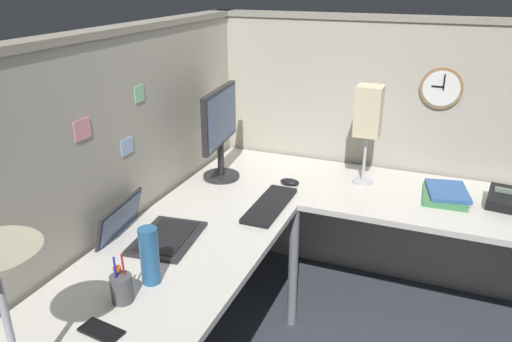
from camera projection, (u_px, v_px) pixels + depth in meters
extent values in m
cube|color=#A8A393|center=(109.00, 215.00, 2.22)|extent=(2.57, 0.10, 1.55)
cube|color=gray|center=(87.00, 35.00, 1.93)|extent=(2.57, 0.12, 0.03)
cube|color=#A8A393|center=(401.00, 159.00, 2.89)|extent=(0.10, 2.37, 1.55)
cube|color=gray|center=(418.00, 18.00, 2.60)|extent=(0.12, 2.37, 0.03)
cube|color=beige|center=(187.00, 245.00, 2.10)|extent=(2.35, 0.66, 0.03)
cube|color=beige|center=(461.00, 205.00, 2.45)|extent=(0.66, 1.49, 0.03)
cylinder|color=slate|center=(293.00, 268.00, 2.59)|extent=(0.05, 0.05, 0.70)
cylinder|color=#232326|center=(221.00, 176.00, 2.74)|extent=(0.20, 0.20, 0.02)
cylinder|color=#232326|center=(221.00, 159.00, 2.71)|extent=(0.04, 0.04, 0.20)
cube|color=#232326|center=(220.00, 117.00, 2.62)|extent=(0.46, 0.08, 0.30)
cube|color=#384C72|center=(223.00, 117.00, 2.61)|extent=(0.42, 0.05, 0.26)
cube|color=#232326|center=(167.00, 238.00, 2.10)|extent=(0.37, 0.28, 0.02)
cube|color=black|center=(167.00, 236.00, 2.10)|extent=(0.31, 0.21, 0.00)
cube|color=#232326|center=(119.00, 224.00, 2.15)|extent=(0.35, 0.11, 0.22)
cube|color=#384C72|center=(120.00, 224.00, 2.14)|extent=(0.31, 0.09, 0.18)
cube|color=black|center=(270.00, 205.00, 2.40)|extent=(0.43, 0.14, 0.02)
ellipsoid|color=black|center=(290.00, 182.00, 2.65)|extent=(0.06, 0.10, 0.03)
cylinder|color=#B7BABF|center=(9.00, 332.00, 1.27)|extent=(0.02, 0.02, 0.38)
cylinder|color=#4C4C51|center=(122.00, 289.00, 1.70)|extent=(0.08, 0.08, 0.10)
cylinder|color=#1E1EB2|center=(116.00, 274.00, 1.67)|extent=(0.01, 0.01, 0.13)
cylinder|color=#B21E1E|center=(124.00, 271.00, 1.68)|extent=(0.01, 0.01, 0.13)
cylinder|color=#D8591E|center=(117.00, 268.00, 1.68)|extent=(0.03, 0.03, 0.01)
cube|color=black|center=(101.00, 331.00, 1.56)|extent=(0.08, 0.15, 0.01)
cylinder|color=#26598C|center=(150.00, 256.00, 1.78)|extent=(0.07, 0.07, 0.22)
cube|color=black|center=(510.00, 201.00, 2.38)|extent=(0.21, 0.22, 0.10)
cube|color=#8CA58C|center=(505.00, 192.00, 2.38)|extent=(0.03, 0.09, 0.04)
cube|color=#3F7F4C|center=(445.00, 196.00, 2.49)|extent=(0.29, 0.22, 0.02)
cube|color=#335999|center=(447.00, 191.00, 2.49)|extent=(0.29, 0.24, 0.02)
cylinder|color=#B7BABF|center=(363.00, 181.00, 2.68)|extent=(0.11, 0.11, 0.01)
cylinder|color=#B7BABF|center=(365.00, 158.00, 2.63)|extent=(0.02, 0.02, 0.27)
cube|color=beige|center=(369.00, 111.00, 2.54)|extent=(0.13, 0.13, 0.26)
cylinder|color=olive|center=(441.00, 88.00, 2.63)|extent=(0.03, 0.22, 0.22)
cylinder|color=white|center=(441.00, 89.00, 2.61)|extent=(0.00, 0.19, 0.19)
cube|color=black|center=(437.00, 87.00, 2.61)|extent=(0.00, 0.06, 0.01)
cube|color=black|center=(444.00, 82.00, 2.59)|extent=(0.00, 0.01, 0.08)
cube|color=#99B7E5|center=(127.00, 146.00, 2.18)|extent=(0.09, 0.00, 0.07)
cube|color=#8CCC99|center=(139.00, 94.00, 2.21)|extent=(0.07, 0.00, 0.07)
cube|color=pink|center=(82.00, 130.00, 1.90)|extent=(0.09, 0.00, 0.08)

